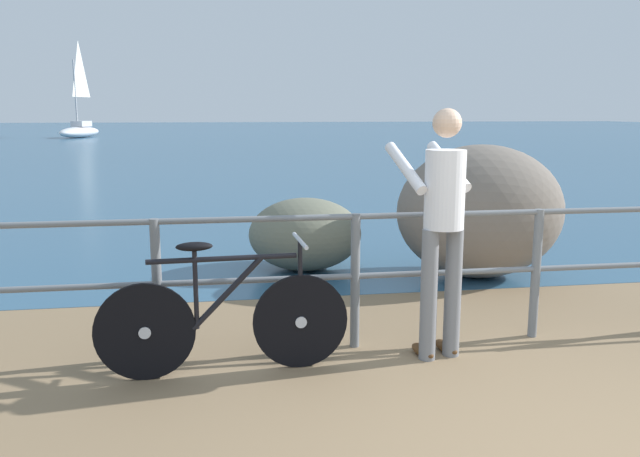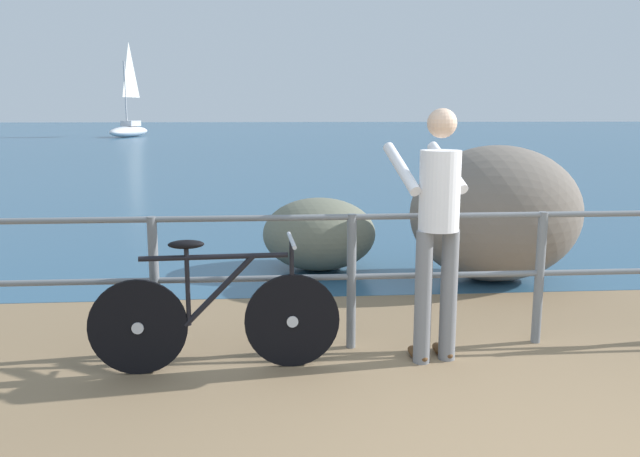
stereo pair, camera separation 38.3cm
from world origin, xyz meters
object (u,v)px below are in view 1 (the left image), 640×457
Objects in this scene: breakwater_boulder_main at (480,212)px; breakwater_boulder_left at (305,234)px; bicycle at (225,318)px; sailboat at (80,127)px; person_at_railing at (442,222)px.

breakwater_boulder_left is (-1.80, 0.59, -0.30)m from breakwater_boulder_main.
breakwater_boulder_main reaches higher than breakwater_boulder_left.
breakwater_boulder_main is (2.70, 2.18, 0.32)m from bicycle.
sailboat reaches higher than breakwater_boulder_left.
breakwater_boulder_left is at bearing 68.87° from bicycle.
sailboat is (-9.05, 39.34, 0.32)m from bicycle.
person_at_railing is at bearing -119.20° from breakwater_boulder_main.
breakwater_boulder_main is 0.29× the size of sailboat.
breakwater_boulder_main is 1.42× the size of breakwater_boulder_left.
bicycle is 40.37m from sailboat.
breakwater_boulder_main is at bearing -18.26° from breakwater_boulder_left.
person_at_railing is 1.41× the size of breakwater_boulder_left.
breakwater_boulder_left is 37.91m from sailboat.
sailboat reaches higher than person_at_railing.
person_at_railing is 2.43m from breakwater_boulder_main.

